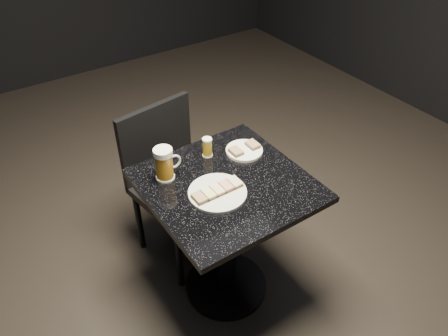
{
  "coord_description": "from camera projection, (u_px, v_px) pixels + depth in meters",
  "views": [
    {
      "loc": [
        -0.84,
        -1.22,
        2.01
      ],
      "look_at": [
        0.0,
        0.02,
        0.82
      ],
      "focal_mm": 35.0,
      "sensor_mm": 36.0,
      "label": 1
    }
  ],
  "objects": [
    {
      "name": "canapes_on_plate_small",
      "position": [
        244.0,
        148.0,
        2.11
      ],
      "size": [
        0.15,
        0.07,
        0.02
      ],
      "color": "#4C3521",
      "rests_on": "plate_small"
    },
    {
      "name": "plate_large",
      "position": [
        217.0,
        193.0,
        1.88
      ],
      "size": [
        0.25,
        0.25,
        0.01
      ],
      "primitive_type": "cylinder",
      "color": "silver",
      "rests_on": "table"
    },
    {
      "name": "beer_tumbler",
      "position": [
        207.0,
        147.0,
        2.07
      ],
      "size": [
        0.05,
        0.05,
        0.1
      ],
      "color": "silver",
      "rests_on": "table"
    },
    {
      "name": "chair",
      "position": [
        173.0,
        177.0,
        2.36
      ],
      "size": [
        0.5,
        0.5,
        0.89
      ],
      "color": "black",
      "rests_on": "floor"
    },
    {
      "name": "plate_small",
      "position": [
        244.0,
        151.0,
        2.12
      ],
      "size": [
        0.18,
        0.18,
        0.01
      ],
      "primitive_type": "cylinder",
      "color": "white",
      "rests_on": "table"
    },
    {
      "name": "table",
      "position": [
        226.0,
        221.0,
        2.09
      ],
      "size": [
        0.7,
        0.7,
        0.75
      ],
      "color": "black",
      "rests_on": "floor"
    },
    {
      "name": "floor",
      "position": [
        226.0,
        286.0,
        2.41
      ],
      "size": [
        6.0,
        6.0,
        0.0
      ],
      "primitive_type": "plane",
      "color": "black",
      "rests_on": "ground"
    },
    {
      "name": "beer_mug",
      "position": [
        165.0,
        164.0,
        1.92
      ],
      "size": [
        0.13,
        0.09,
        0.16
      ],
      "color": "silver",
      "rests_on": "table"
    },
    {
      "name": "canapes_on_plate_large",
      "position": [
        217.0,
        190.0,
        1.87
      ],
      "size": [
        0.23,
        0.07,
        0.02
      ],
      "color": "#4C3521",
      "rests_on": "plate_large"
    }
  ]
}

